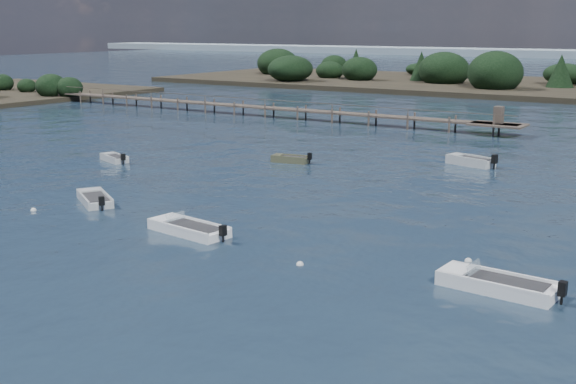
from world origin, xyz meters
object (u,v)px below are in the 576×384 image
Objects in this scene: tender_far_grey at (114,159)px; dinghy_mid_grey at (95,200)px; dinghy_mid_white_b at (497,287)px; jetty at (269,108)px; dinghy_mid_white_a at (189,230)px; tender_far_grey_b at (471,163)px; tender_far_white at (290,160)px.

tender_far_grey is 0.80× the size of dinghy_mid_grey.
jetty reaches higher than dinghy_mid_white_b.
tender_far_grey_b is at bearing 77.24° from dinghy_mid_white_a.
tender_far_grey is 20.96m from dinghy_mid_white_a.
dinghy_mid_white_a is at bearing -34.00° from tender_far_grey.
jetty is (-23.03, 40.53, 0.84)m from dinghy_mid_white_a.
dinghy_mid_grey is at bearing -48.52° from tender_far_grey.
jetty is (-17.00, 21.99, 0.84)m from tender_far_white.
tender_far_grey_b is at bearing 111.28° from dinghy_mid_white_b.
tender_far_grey is at bearing -78.89° from jetty.
dinghy_mid_white_b reaches higher than tender_far_grey.
dinghy_mid_grey is (8.74, -9.89, -0.00)m from tender_far_grey.
jetty is at bearing 127.72° from tender_far_white.
tender_far_white is 27.81m from jetty.
dinghy_mid_white_b is (9.49, -24.36, -0.03)m from tender_far_grey_b.
tender_far_grey_b is (22.99, 13.05, 0.05)m from tender_far_grey.
tender_far_grey_b reaches higher than dinghy_mid_white_a.
jetty is (-14.40, 38.70, 0.85)m from dinghy_mid_grey.
tender_far_grey_b is 1.01× the size of dinghy_mid_grey.
jetty is at bearing 110.41° from dinghy_mid_grey.
dinghy_mid_white_b is 23.77m from dinghy_mid_grey.
jetty is at bearing 101.11° from tender_far_grey.
dinghy_mid_white_b is at bearing -19.20° from tender_far_grey.
dinghy_mid_white_a is 19.50m from tender_far_white.
tender_far_grey is at bearing 146.00° from dinghy_mid_white_a.
tender_far_grey is 13.24m from tender_far_white.
dinghy_mid_grey is at bearing -98.85° from tender_far_white.
jetty reaches higher than dinghy_mid_white_a.
dinghy_mid_white_a is 1.20× the size of tender_far_grey_b.
dinghy_mid_white_a is 1.51× the size of tender_far_white.
tender_far_grey_b reaches higher than dinghy_mid_white_b.
dinghy_mid_white_a is at bearing -71.99° from tender_far_white.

